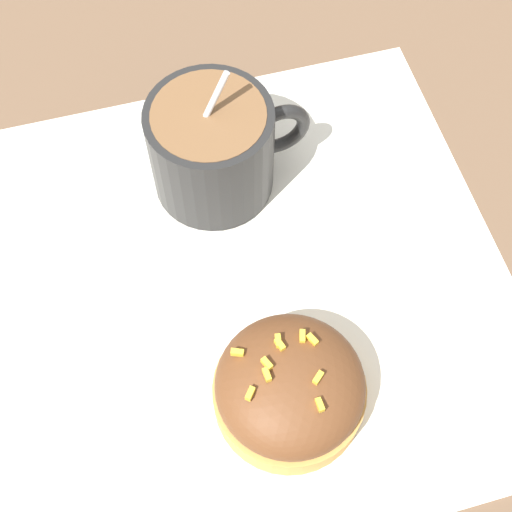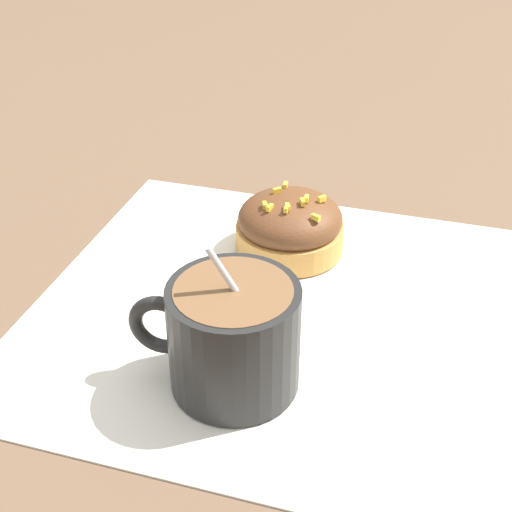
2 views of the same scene
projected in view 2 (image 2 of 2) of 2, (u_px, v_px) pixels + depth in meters
name	position (u px, v px, depth m)	size (l,w,h in m)	color
ground_plane	(272.00, 310.00, 0.52)	(3.00, 3.00, 0.00)	brown
paper_napkin	(272.00, 309.00, 0.52)	(0.36, 0.37, 0.00)	white
coffee_cup	(232.00, 333.00, 0.43)	(0.08, 0.11, 0.10)	black
frosted_pastry	(294.00, 226.00, 0.57)	(0.09, 0.09, 0.05)	#D19347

